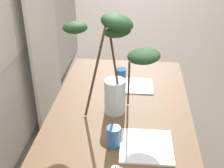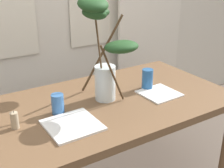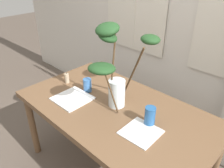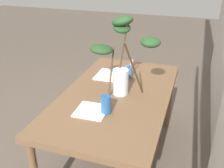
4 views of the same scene
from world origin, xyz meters
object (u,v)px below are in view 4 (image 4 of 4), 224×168
object	(u,v)px
vase_with_branches	(121,55)
pillar_candle	(132,64)
plate_square_left	(111,75)
plate_square_right	(91,111)
dining_table	(116,101)
drinking_glass_blue_left	(128,72)
drinking_glass_blue_right	(106,105)

from	to	relation	value
vase_with_branches	pillar_candle	xyz separation A→B (m)	(-0.58, -0.05, -0.30)
plate_square_left	plate_square_right	xyz separation A→B (m)	(0.67, 0.07, -0.00)
dining_table	vase_with_branches	distance (m)	0.41
dining_table	drinking_glass_blue_left	distance (m)	0.37
plate_square_right	drinking_glass_blue_left	bearing A→B (deg)	171.20
dining_table	pillar_candle	bearing A→B (deg)	-177.65
drinking_glass_blue_left	drinking_glass_blue_right	distance (m)	0.66
plate_square_right	pillar_candle	xyz separation A→B (m)	(-0.93, 0.07, 0.04)
plate_square_left	pillar_candle	xyz separation A→B (m)	(-0.27, 0.14, 0.04)
dining_table	drinking_glass_blue_left	world-z (taller)	drinking_glass_blue_left
drinking_glass_blue_left	drinking_glass_blue_right	world-z (taller)	drinking_glass_blue_right
dining_table	plate_square_right	size ratio (longest dim) A/B	6.73
dining_table	drinking_glass_blue_left	xyz separation A→B (m)	(-0.34, 0.01, 0.13)
plate_square_right	plate_square_left	bearing A→B (deg)	-173.96
vase_with_branches	drinking_glass_blue_left	size ratio (longest dim) A/B	5.54
pillar_candle	drinking_glass_blue_right	bearing A→B (deg)	2.79
dining_table	drinking_glass_blue_right	bearing A→B (deg)	3.60
drinking_glass_blue_left	plate_square_right	xyz separation A→B (m)	(0.68, -0.10, -0.06)
vase_with_branches	pillar_candle	size ratio (longest dim) A/B	6.32
drinking_glass_blue_right	plate_square_left	bearing A→B (deg)	-164.18
dining_table	plate_square_right	bearing A→B (deg)	-15.79
plate_square_left	drinking_glass_blue_left	bearing A→B (deg)	92.46
plate_square_left	plate_square_right	bearing A→B (deg)	6.04
drinking_glass_blue_right	plate_square_right	distance (m)	0.13
drinking_glass_blue_right	pillar_candle	bearing A→B (deg)	-177.21
drinking_glass_blue_left	pillar_candle	size ratio (longest dim) A/B	1.14
drinking_glass_blue_left	drinking_glass_blue_right	bearing A→B (deg)	0.87
drinking_glass_blue_left	pillar_candle	world-z (taller)	drinking_glass_blue_left
plate_square_left	dining_table	bearing A→B (deg)	26.30
drinking_glass_blue_left	plate_square_right	distance (m)	0.69
dining_table	vase_with_branches	size ratio (longest dim) A/B	2.38
dining_table	drinking_glass_blue_left	size ratio (longest dim) A/B	13.19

